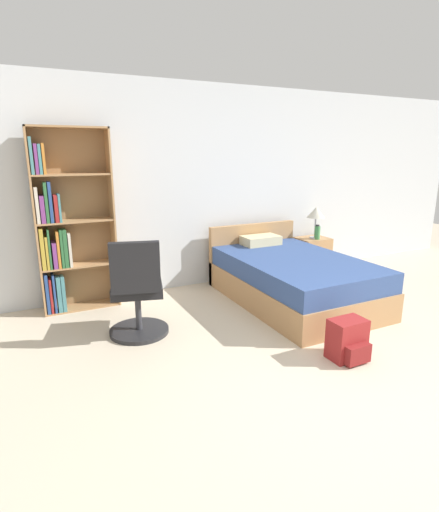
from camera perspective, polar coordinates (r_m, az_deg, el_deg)
The scene contains 9 objects.
ground_plane at distance 3.31m, azimuth 25.44°, elevation -19.00°, with size 14.00×14.00×0.00m, color beige.
wall_back at distance 5.38m, azimuth -0.85°, elevation 9.77°, with size 9.00×0.06×2.60m.
bookshelf at distance 4.71m, azimuth -21.24°, elevation 3.76°, with size 0.83×0.26×2.02m.
bed at distance 4.91m, azimuth 10.18°, elevation -3.07°, with size 1.31×2.04×0.80m.
office_chair at distance 3.91m, azimuth -11.68°, elevation -5.34°, with size 0.59×0.66×0.99m.
nightstand at distance 6.13m, azimuth 13.05°, elevation 0.14°, with size 0.46×0.41×0.52m.
table_lamp at distance 5.98m, azimuth 13.62°, elevation 5.91°, with size 0.26×0.26×0.46m.
water_bottle at distance 5.98m, azimuth 13.79°, elevation 3.30°, with size 0.08×0.08×0.21m.
backpack_red at distance 3.71m, azimuth 17.88°, elevation -11.42°, with size 0.31×0.28×0.36m.
Camera 1 is at (-2.29, -1.62, 1.76)m, focal length 28.00 mm.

